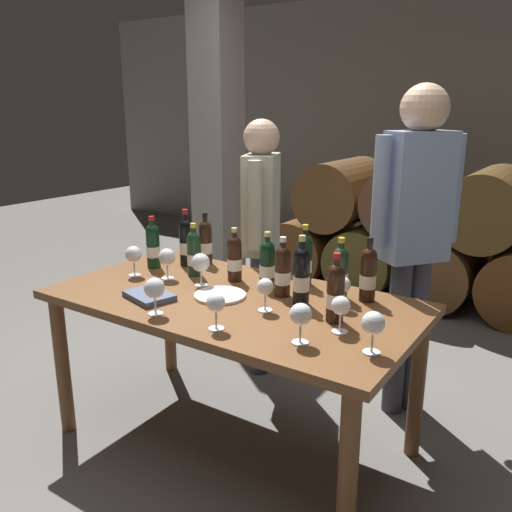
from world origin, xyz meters
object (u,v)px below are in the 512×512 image
Objects in this scene: wine_bottle_3 at (305,259)px; wine_bottle_4 at (340,272)px; wine_glass_4 at (341,307)px; wine_glass_9 at (373,324)px; wine_bottle_9 at (194,253)px; wine_bottle_10 at (153,245)px; taster_seated_left at (261,226)px; wine_glass_7 at (167,258)px; wine_bottle_7 at (283,270)px; wine_glass_8 at (301,315)px; serving_plate at (220,295)px; dining_table at (232,316)px; wine_bottle_6 at (336,292)px; wine_bottle_0 at (205,242)px; wine_glass_0 at (154,289)px; tasting_notebook at (149,296)px; wine_bottle_5 at (301,275)px; sommelier_presenting at (415,223)px; wine_bottle_1 at (267,264)px; wine_glass_2 at (216,304)px; wine_bottle_8 at (368,274)px; wine_glass_3 at (201,263)px; wine_glass_5 at (343,286)px; wine_bottle_11 at (235,258)px; wine_glass_1 at (265,288)px; wine_glass_6 at (133,255)px.

wine_bottle_3 is 0.24m from wine_bottle_4.
wine_glass_9 is at bearing -30.92° from wine_glass_4.
wine_bottle_9 is at bearing -160.92° from wine_bottle_3.
wine_bottle_10 is 0.66m from taster_seated_left.
wine_bottle_7 is at bearing 9.81° from wine_glass_7.
wine_glass_8 reaches higher than serving_plate.
wine_bottle_6 is at bearing 0.44° from dining_table.
wine_glass_7 is at bearing -88.52° from wine_bottle_0.
wine_glass_0 is 0.22m from tasting_notebook.
wine_bottle_5 is 0.73m from sommelier_presenting.
wine_glass_0 reaches higher than wine_glass_9.
wine_glass_8 is 0.61m from serving_plate.
wine_bottle_0 and wine_bottle_6 have the same top height.
wine_glass_8 is at bearing -19.75° from wine_bottle_10.
wine_bottle_1 is at bearing 70.45° from dining_table.
tasting_notebook is at bearing 167.35° from wine_glass_2.
wine_bottle_8 is at bearing 29.17° from serving_plate.
wine_glass_8 is at bearing -164.56° from wine_glass_9.
taster_seated_left is at bearing 147.83° from wine_bottle_4.
wine_glass_3 reaches higher than wine_glass_0.
wine_bottle_3 reaches higher than dining_table.
wine_bottle_10 is 1.18× the size of serving_plate.
serving_plate is (0.39, -0.39, -0.12)m from wine_bottle_0.
sommelier_presenting is (0.52, 0.56, 0.16)m from wine_bottle_1.
wine_bottle_7 is 1.71× the size of wine_glass_3.
sommelier_presenting reaches higher than wine_glass_5.
wine_glass_4 is at bearing -22.33° from wine_bottle_11.
wine_glass_8 is at bearing -26.10° from wine_bottle_9.
wine_glass_3 is 0.68× the size of serving_plate.
wine_bottle_7 is at bearing 128.11° from wine_glass_8.
taster_seated_left reaches higher than wine_glass_8.
wine_glass_1 is 0.10× the size of taster_seated_left.
wine_bottle_7 is at bearing 157.04° from wine_bottle_6.
wine_glass_1 is 0.67× the size of tasting_notebook.
wine_glass_7 is 1.26m from sommelier_presenting.
wine_glass_3 is at bearing -153.49° from wine_bottle_1.
wine_glass_7 is at bearing 169.04° from wine_glass_9.
wine_bottle_4 is 0.88m from wine_glass_7.
sommelier_presenting is (0.01, 0.84, 0.18)m from wine_glass_4.
wine_glass_0 is 0.80m from wine_glass_5.
wine_glass_3 is 1.09m from sommelier_presenting.
wine_bottle_1 reaches higher than wine_glass_4.
wine_bottle_6 is 1.13m from wine_glass_6.
wine_bottle_1 is 0.99× the size of wine_bottle_4.
wine_bottle_1 is at bearing 157.26° from wine_bottle_7.
wine_glass_7 reaches higher than wine_glass_5.
wine_bottle_0 is at bearing 146.65° from wine_glass_8.
wine_bottle_5 is at bearing -5.67° from wine_bottle_9.
tasting_notebook is at bearing -164.33° from wine_bottle_6.
wine_bottle_1 is 0.95× the size of wine_bottle_8.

